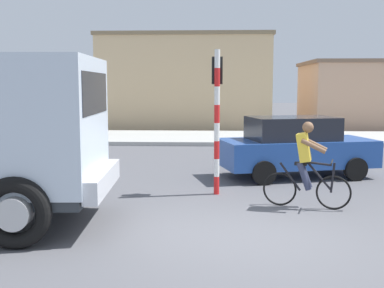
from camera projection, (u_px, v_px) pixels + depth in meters
The scene contains 7 objects.
ground_plane at pixel (253, 237), 7.79m from camera, with size 120.00×120.00×0.00m, color #56565B.
sidewalk_far at pixel (228, 138), 21.79m from camera, with size 80.00×5.00×0.16m, color #ADADA8.
cyclist at pixel (306, 165), 9.57m from camera, with size 1.67×0.63×1.72m.
traffic_light_pole at pixel (217, 102), 10.70m from camera, with size 0.24×0.43×3.20m.
car_white_mid at pixel (295, 146), 12.84m from camera, with size 4.30×2.67×1.60m.
building_corner_left at pixel (29, 91), 30.26m from camera, with size 7.53×8.02×4.18m.
building_mid_block at pixel (187, 82), 29.32m from camera, with size 9.72×7.47×5.28m.
Camera 1 is at (-0.63, -7.59, 2.43)m, focal length 45.33 mm.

